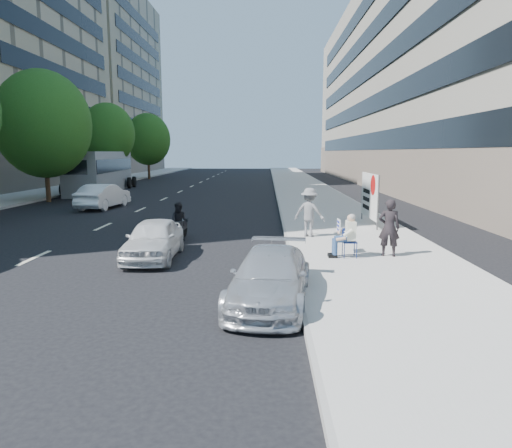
{
  "coord_description": "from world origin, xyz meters",
  "views": [
    {
      "loc": [
        0.72,
        -11.66,
        3.25
      ],
      "look_at": [
        0.43,
        0.59,
        1.32
      ],
      "focal_mm": 32.0,
      "sensor_mm": 36.0,
      "label": 1
    }
  ],
  "objects_px": {
    "jogger": "(309,212)",
    "seated_protester": "(346,233)",
    "motorcycle": "(180,223)",
    "white_sedan_near": "(154,239)",
    "protest_banner": "(369,196)",
    "bus": "(101,172)",
    "parked_sedan": "(270,277)",
    "pedestrian_woman": "(389,228)",
    "white_sedan_mid": "(104,196)"
  },
  "relations": [
    {
      "from": "protest_banner",
      "to": "white_sedan_mid",
      "type": "relative_size",
      "value": 0.71
    },
    {
      "from": "jogger",
      "to": "white_sedan_near",
      "type": "xyz_separation_m",
      "value": [
        -5.05,
        -3.09,
        -0.44
      ]
    },
    {
      "from": "seated_protester",
      "to": "parked_sedan",
      "type": "xyz_separation_m",
      "value": [
        -2.28,
        -3.82,
        -0.3
      ]
    },
    {
      "from": "jogger",
      "to": "white_sedan_near",
      "type": "bearing_deg",
      "value": 55.4
    },
    {
      "from": "protest_banner",
      "to": "white_sedan_near",
      "type": "height_order",
      "value": "protest_banner"
    },
    {
      "from": "protest_banner",
      "to": "bus",
      "type": "height_order",
      "value": "bus"
    },
    {
      "from": "parked_sedan",
      "to": "motorcycle",
      "type": "relative_size",
      "value": 1.94
    },
    {
      "from": "seated_protester",
      "to": "white_sedan_near",
      "type": "bearing_deg",
      "value": 177.26
    },
    {
      "from": "parked_sedan",
      "to": "white_sedan_mid",
      "type": "xyz_separation_m",
      "value": [
        -9.62,
        16.75,
        0.14
      ]
    },
    {
      "from": "pedestrian_woman",
      "to": "protest_banner",
      "type": "distance_m",
      "value": 6.22
    },
    {
      "from": "jogger",
      "to": "seated_protester",
      "type": "bearing_deg",
      "value": 126.86
    },
    {
      "from": "motorcycle",
      "to": "jogger",
      "type": "bearing_deg",
      "value": 5.32
    },
    {
      "from": "white_sedan_mid",
      "to": "motorcycle",
      "type": "distance_m",
      "value": 11.57
    },
    {
      "from": "pedestrian_woman",
      "to": "bus",
      "type": "xyz_separation_m",
      "value": [
        -17.39,
        24.0,
        0.62
      ]
    },
    {
      "from": "seated_protester",
      "to": "parked_sedan",
      "type": "relative_size",
      "value": 0.33
    },
    {
      "from": "jogger",
      "to": "bus",
      "type": "distance_m",
      "value": 25.83
    },
    {
      "from": "bus",
      "to": "jogger",
      "type": "bearing_deg",
      "value": -58.82
    },
    {
      "from": "protest_banner",
      "to": "parked_sedan",
      "type": "distance_m",
      "value": 11.08
    },
    {
      "from": "pedestrian_woman",
      "to": "protest_banner",
      "type": "xyz_separation_m",
      "value": [
        0.76,
        6.16,
        0.39
      ]
    },
    {
      "from": "seated_protester",
      "to": "white_sedan_mid",
      "type": "distance_m",
      "value": 17.57
    },
    {
      "from": "parked_sedan",
      "to": "motorcycle",
      "type": "distance_m",
      "value": 7.79
    },
    {
      "from": "jogger",
      "to": "motorcycle",
      "type": "bearing_deg",
      "value": 25.52
    },
    {
      "from": "protest_banner",
      "to": "motorcycle",
      "type": "bearing_deg",
      "value": -157.96
    },
    {
      "from": "pedestrian_woman",
      "to": "white_sedan_near",
      "type": "distance_m",
      "value": 7.15
    },
    {
      "from": "white_sedan_near",
      "to": "protest_banner",
      "type": "bearing_deg",
      "value": 36.27
    },
    {
      "from": "seated_protester",
      "to": "pedestrian_woman",
      "type": "xyz_separation_m",
      "value": [
        1.31,
        0.18,
        0.14
      ]
    },
    {
      "from": "pedestrian_woman",
      "to": "white_sedan_mid",
      "type": "bearing_deg",
      "value": -32.36
    },
    {
      "from": "bus",
      "to": "motorcycle",
      "type": "bearing_deg",
      "value": -68.53
    },
    {
      "from": "bus",
      "to": "parked_sedan",
      "type": "bearing_deg",
      "value": -68.91
    },
    {
      "from": "white_sedan_mid",
      "to": "bus",
      "type": "xyz_separation_m",
      "value": [
        -4.18,
        11.25,
        0.92
      ]
    },
    {
      "from": "pedestrian_woman",
      "to": "motorcycle",
      "type": "relative_size",
      "value": 0.84
    },
    {
      "from": "jogger",
      "to": "protest_banner",
      "type": "relative_size",
      "value": 0.59
    },
    {
      "from": "white_sedan_near",
      "to": "bus",
      "type": "bearing_deg",
      "value": 112.01
    },
    {
      "from": "seated_protester",
      "to": "bus",
      "type": "distance_m",
      "value": 29.05
    },
    {
      "from": "pedestrian_woman",
      "to": "bus",
      "type": "relative_size",
      "value": 0.14
    },
    {
      "from": "seated_protester",
      "to": "pedestrian_woman",
      "type": "relative_size",
      "value": 0.76
    },
    {
      "from": "parked_sedan",
      "to": "bus",
      "type": "height_order",
      "value": "bus"
    },
    {
      "from": "pedestrian_woman",
      "to": "motorcycle",
      "type": "bearing_deg",
      "value": -12.29
    },
    {
      "from": "white_sedan_near",
      "to": "motorcycle",
      "type": "bearing_deg",
      "value": 84.07
    },
    {
      "from": "seated_protester",
      "to": "parked_sedan",
      "type": "distance_m",
      "value": 4.46
    },
    {
      "from": "protest_banner",
      "to": "parked_sedan",
      "type": "xyz_separation_m",
      "value": [
        -4.35,
        -10.15,
        -0.83
      ]
    },
    {
      "from": "protest_banner",
      "to": "white_sedan_near",
      "type": "distance_m",
      "value": 9.98
    },
    {
      "from": "parked_sedan",
      "to": "white_sedan_near",
      "type": "height_order",
      "value": "white_sedan_near"
    },
    {
      "from": "protest_banner",
      "to": "bus",
      "type": "bearing_deg",
      "value": 135.49
    },
    {
      "from": "jogger",
      "to": "protest_banner",
      "type": "height_order",
      "value": "protest_banner"
    },
    {
      "from": "jogger",
      "to": "pedestrian_woman",
      "type": "bearing_deg",
      "value": 147.08
    },
    {
      "from": "white_sedan_mid",
      "to": "parked_sedan",
      "type": "bearing_deg",
      "value": 126.27
    },
    {
      "from": "bus",
      "to": "protest_banner",
      "type": "bearing_deg",
      "value": -49.66
    },
    {
      "from": "parked_sedan",
      "to": "motorcycle",
      "type": "xyz_separation_m",
      "value": [
        -3.3,
        7.05,
        0.06
      ]
    },
    {
      "from": "jogger",
      "to": "motorcycle",
      "type": "xyz_separation_m",
      "value": [
        -4.8,
        -0.14,
        -0.42
      ]
    }
  ]
}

